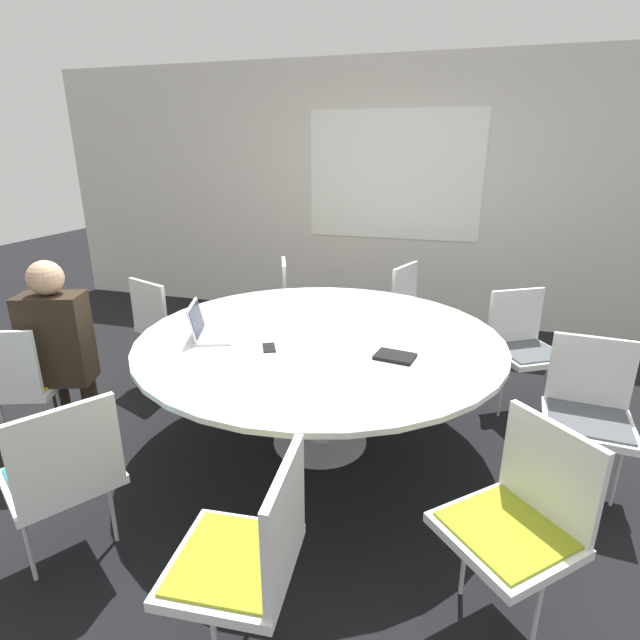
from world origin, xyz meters
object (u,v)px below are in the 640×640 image
at_px(chair_4, 589,406).
at_px(chair_1, 64,470).
at_px(spiral_notebook, 395,356).
at_px(cell_phone, 269,348).
at_px(person_0, 59,343).
at_px(chair_6, 417,307).
at_px(chair_2, 250,551).
at_px(chair_3, 520,513).
at_px(laptop, 207,329).
at_px(chair_5, 524,341).
at_px(chair_0, 17,379).
at_px(chair_8, 165,321).
at_px(chair_7, 299,299).

bearing_deg(chair_4, chair_1, 33.73).
bearing_deg(spiral_notebook, cell_phone, -174.52).
relative_size(chair_1, person_0, 0.72).
bearing_deg(chair_6, chair_1, -3.85).
distance_m(chair_2, chair_3, 1.01).
height_order(chair_6, laptop, laptop).
xyz_separation_m(chair_1, laptop, (0.11, 1.08, 0.27)).
distance_m(chair_2, person_0, 1.96).
height_order(chair_3, chair_6, same).
distance_m(chair_2, chair_6, 2.95).
distance_m(chair_6, cell_phone, 1.86).
xyz_separation_m(chair_3, laptop, (-1.74, 0.81, 0.27)).
height_order(person_0, laptop, person_0).
bearing_deg(chair_4, chair_5, -69.46).
bearing_deg(chair_5, chair_3, 53.98).
distance_m(chair_0, chair_6, 2.99).
relative_size(chair_2, chair_6, 1.00).
bearing_deg(chair_2, spiral_notebook, -17.76).
distance_m(chair_4, cell_phone, 1.76).
height_order(chair_1, person_0, person_0).
relative_size(chair_6, spiral_notebook, 3.82).
height_order(chair_3, chair_8, same).
distance_m(chair_5, laptop, 2.19).
bearing_deg(chair_2, person_0, 54.59).
bearing_deg(chair_0, chair_5, 7.67).
xyz_separation_m(chair_5, spiral_notebook, (-0.76, -1.05, 0.22)).
bearing_deg(chair_6, chair_4, 54.98).
bearing_deg(person_0, chair_2, -49.94).
height_order(chair_1, chair_5, same).
distance_m(chair_5, chair_7, 1.95).
bearing_deg(chair_6, chair_7, -66.92).
height_order(chair_5, laptop, laptop).
bearing_deg(chair_5, chair_1, 15.76).
relative_size(chair_0, chair_7, 1.00).
height_order(chair_4, cell_phone, chair_4).
xyz_separation_m(chair_0, chair_5, (2.93, 1.51, 0.00)).
xyz_separation_m(chair_4, spiral_notebook, (-1.02, -0.16, 0.22)).
bearing_deg(chair_5, chair_6, -67.82).
distance_m(chair_1, spiral_notebook, 1.67).
height_order(chair_4, chair_8, same).
distance_m(chair_8, laptop, 1.10).
height_order(chair_3, person_0, person_0).
distance_m(chair_1, chair_8, 1.92).
xyz_separation_m(chair_8, person_0, (-0.05, -1.00, 0.19)).
bearing_deg(chair_1, laptop, 26.45).
height_order(chair_8, person_0, person_0).
relative_size(chair_1, laptop, 2.46).
relative_size(laptop, spiral_notebook, 1.55).
relative_size(chair_3, chair_8, 1.00).
height_order(chair_3, spiral_notebook, chair_3).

